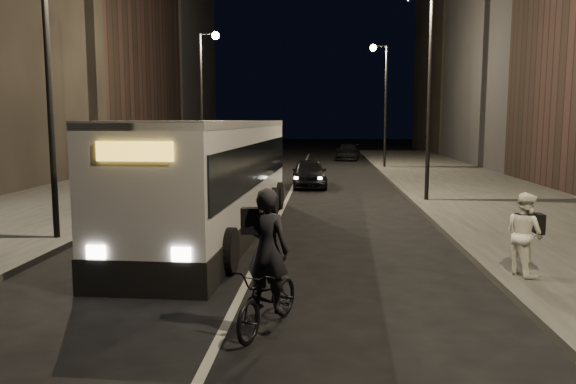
% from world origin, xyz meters
% --- Properties ---
extents(ground, '(180.00, 180.00, 0.00)m').
position_xyz_m(ground, '(0.00, 0.00, 0.00)').
color(ground, black).
rests_on(ground, ground).
extents(sidewalk_right, '(7.00, 70.00, 0.16)m').
position_xyz_m(sidewalk_right, '(8.50, 14.00, 0.08)').
color(sidewalk_right, '#333431').
rests_on(sidewalk_right, ground).
extents(sidewalk_left, '(7.00, 70.00, 0.16)m').
position_xyz_m(sidewalk_left, '(-8.50, 14.00, 0.08)').
color(sidewalk_left, '#333431').
rests_on(sidewalk_left, ground).
extents(building_row_right, '(8.00, 61.00, 21.00)m').
position_xyz_m(building_row_right, '(16.00, 27.50, 10.50)').
color(building_row_right, black).
rests_on(building_row_right, ground).
extents(building_row_left, '(8.00, 61.00, 22.00)m').
position_xyz_m(building_row_left, '(-16.00, 28.50, 11.00)').
color(building_row_left, black).
rests_on(building_row_left, ground).
extents(streetlight_right_mid, '(1.20, 0.44, 8.12)m').
position_xyz_m(streetlight_right_mid, '(5.33, 12.00, 5.36)').
color(streetlight_right_mid, black).
rests_on(streetlight_right_mid, sidewalk_right).
extents(streetlight_right_far, '(1.20, 0.44, 8.12)m').
position_xyz_m(streetlight_right_far, '(5.33, 28.00, 5.36)').
color(streetlight_right_far, black).
rests_on(streetlight_right_far, sidewalk_right).
extents(streetlight_left_near, '(1.20, 0.44, 8.12)m').
position_xyz_m(streetlight_left_near, '(-5.33, 4.00, 5.36)').
color(streetlight_left_near, black).
rests_on(streetlight_left_near, sidewalk_left).
extents(streetlight_left_far, '(1.20, 0.44, 8.12)m').
position_xyz_m(streetlight_left_far, '(-5.33, 22.00, 5.36)').
color(streetlight_left_far, black).
rests_on(streetlight_left_far, sidewalk_left).
extents(city_bus, '(3.22, 12.24, 3.27)m').
position_xyz_m(city_bus, '(-1.60, 5.57, 1.78)').
color(city_bus, silver).
rests_on(city_bus, ground).
extents(cyclist_on_bicycle, '(1.33, 2.10, 2.28)m').
position_xyz_m(cyclist_on_bicycle, '(0.71, -1.95, 0.76)').
color(cyclist_on_bicycle, black).
rests_on(cyclist_on_bicycle, ground).
extents(pedestrian_woman, '(0.91, 1.00, 1.69)m').
position_xyz_m(pedestrian_woman, '(5.60, 1.04, 1.01)').
color(pedestrian_woman, white).
rests_on(pedestrian_woman, sidewalk_right).
extents(car_near, '(1.87, 4.17, 1.39)m').
position_xyz_m(car_near, '(0.80, 17.26, 0.70)').
color(car_near, black).
rests_on(car_near, ground).
extents(car_mid, '(1.60, 4.48, 1.47)m').
position_xyz_m(car_mid, '(-3.20, 30.73, 0.74)').
color(car_mid, '#39393B').
rests_on(car_mid, ground).
extents(car_far, '(2.35, 4.74, 1.32)m').
position_xyz_m(car_far, '(3.47, 36.73, 0.66)').
color(car_far, black).
rests_on(car_far, ground).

